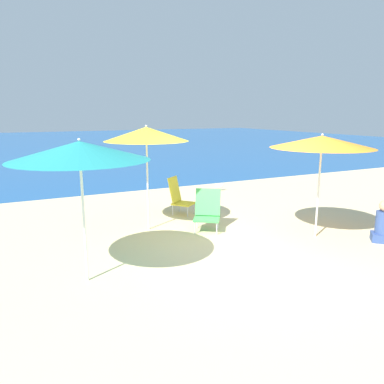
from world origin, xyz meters
TOP-DOWN VIEW (x-y plane):
  - ground_plane at (0.00, 0.00)m, footprint 60.00×60.00m
  - sea_water at (0.00, 25.72)m, footprint 60.00×40.00m
  - beach_umbrella_yellow at (-1.30, 1.85)m, footprint 1.69×1.69m
  - beach_umbrella_orange at (1.47, -0.06)m, footprint 1.92×1.92m
  - beach_umbrella_teal at (-2.93, -0.07)m, footprint 1.91×1.91m
  - beach_chair_green at (-0.22, 1.28)m, footprint 0.74×0.75m
  - beach_chair_yellow at (-0.24, 2.67)m, footprint 0.67×0.68m
  - person_seated_near at (2.38, -0.83)m, footprint 0.49×0.49m
  - seagull at (2.03, 4.60)m, footprint 0.27×0.11m

SIDE VIEW (x-z plane):
  - ground_plane at x=0.00m, z-range 0.00..0.00m
  - sea_water at x=0.00m, z-range 0.00..0.01m
  - seagull at x=2.03m, z-range 0.03..0.25m
  - person_seated_near at x=2.38m, z-range -0.06..0.74m
  - beach_chair_green at x=-0.22m, z-range 0.00..0.84m
  - beach_chair_yellow at x=-0.24m, z-range -0.01..0.89m
  - beach_umbrella_orange at x=1.47m, z-range 0.85..2.85m
  - beach_umbrella_teal at x=-2.93m, z-range 0.85..2.90m
  - beach_umbrella_yellow at x=-1.30m, z-range 0.89..3.04m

